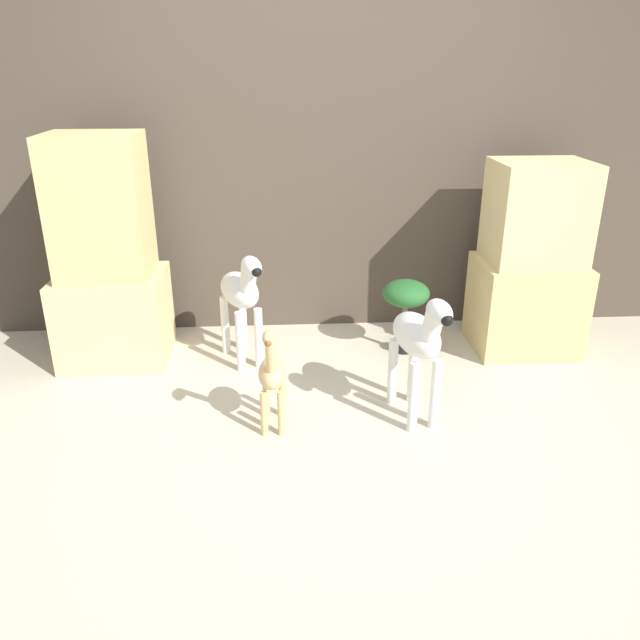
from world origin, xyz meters
TOP-DOWN VIEW (x-y plane):
  - ground_plane at (0.00, 0.00)m, footprint 14.00×14.00m
  - wall_back at (0.00, 1.54)m, footprint 6.40×0.08m
  - rock_pillar_left at (-1.32, 1.03)m, footprint 0.65×0.53m
  - rock_pillar_right at (1.32, 1.03)m, footprint 0.65×0.53m
  - zebra_right at (0.43, 0.18)m, footprint 0.28×0.56m
  - zebra_left at (-0.51, 0.92)m, footprint 0.35×0.56m
  - giraffe_figurine at (-0.32, 0.14)m, footprint 0.15×0.40m
  - potted_palm_front at (0.53, 1.01)m, footprint 0.30×0.30m

SIDE VIEW (x-z plane):
  - ground_plane at x=0.00m, z-range 0.00..0.00m
  - giraffe_figurine at x=-0.32m, z-range -0.01..0.62m
  - potted_palm_front at x=0.53m, z-range 0.13..0.62m
  - zebra_right at x=0.43m, z-range 0.08..0.83m
  - zebra_left at x=-0.51m, z-range 0.08..0.83m
  - rock_pillar_right at x=1.32m, z-range -0.04..1.18m
  - rock_pillar_left at x=-1.32m, z-range -0.07..1.33m
  - wall_back at x=0.00m, z-range 0.00..2.20m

